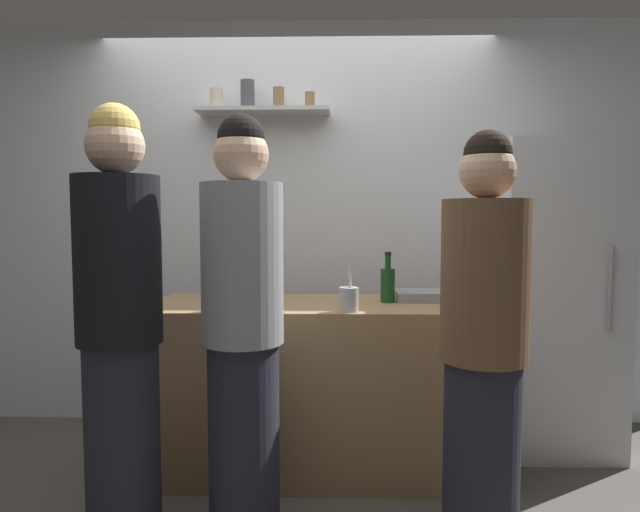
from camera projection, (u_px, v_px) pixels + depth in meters
back_wall_assembly at (298, 224)px, 3.68m from camera, size 4.80×0.32×2.60m
refrigerator at (549, 296)px, 3.28m from camera, size 0.68×0.67×1.78m
counter at (320, 385)px, 3.01m from camera, size 1.78×0.68×0.90m
baking_pan at (426, 295)px, 3.07m from camera, size 0.34×0.24×0.05m
utensil_holder at (349, 299)px, 2.70m from camera, size 0.09×0.09×0.22m
wine_bottle_pale_glass at (268, 277)px, 3.15m from camera, size 0.07×0.07×0.31m
wine_bottle_amber_glass at (217, 277)px, 3.12m from camera, size 0.08×0.08×0.33m
wine_bottle_green_glass at (388, 283)px, 2.98m from camera, size 0.08×0.08×0.27m
wine_bottle_dark_glass at (245, 285)px, 2.78m from camera, size 0.08×0.08×0.30m
water_bottle_plastic at (244, 284)px, 2.97m from camera, size 0.08×0.08×0.23m
person_brown_jacket at (483, 350)px, 2.19m from camera, size 0.34×0.34×1.69m
person_grey_hoodie at (243, 330)px, 2.32m from camera, size 0.34×0.34×1.78m
person_blonde at (120, 329)px, 2.26m from camera, size 0.34×0.34×1.81m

